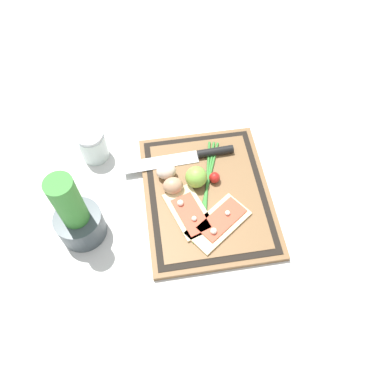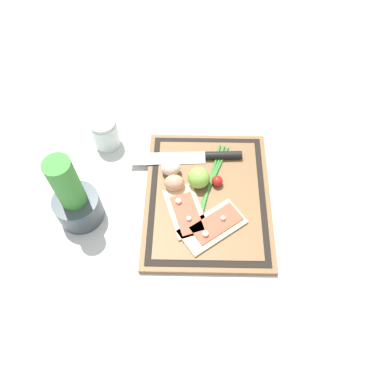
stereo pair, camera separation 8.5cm
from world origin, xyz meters
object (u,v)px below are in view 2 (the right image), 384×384
object	(u,v)px
pizza_slice_near	(213,226)
knife	(205,156)
egg_pink	(171,168)
sauce_jar	(106,134)
pizza_slice_far	(186,211)
cherry_tomato_red	(217,181)
herb_pot	(75,200)
lime	(199,178)
egg_brown	(174,183)

from	to	relation	value
pizza_slice_near	knife	distance (m)	0.21
egg_pink	sauce_jar	xyz separation A→B (m)	(0.11, 0.19, -0.00)
pizza_slice_near	sauce_jar	bearing A→B (deg)	47.57
pizza_slice_far	cherry_tomato_red	bearing A→B (deg)	-43.27
herb_pot	lime	bearing A→B (deg)	-73.36
egg_pink	pizza_slice_far	bearing A→B (deg)	-160.78
sauce_jar	egg_pink	bearing A→B (deg)	-120.83
knife	lime	distance (m)	0.09
pizza_slice_far	lime	world-z (taller)	lime
pizza_slice_near	herb_pot	size ratio (longest dim) A/B	0.80
sauce_jar	pizza_slice_far	bearing A→B (deg)	-135.34
egg_pink	knife	bearing A→B (deg)	-61.05
pizza_slice_near	lime	world-z (taller)	lime
pizza_slice_near	cherry_tomato_red	distance (m)	0.13
pizza_slice_near	egg_pink	world-z (taller)	egg_pink
herb_pot	pizza_slice_far	bearing A→B (deg)	-89.39
knife	sauce_jar	distance (m)	0.29
pizza_slice_far	knife	xyz separation A→B (m)	(0.17, -0.05, 0.00)
cherry_tomato_red	lime	bearing A→B (deg)	89.92
pizza_slice_near	herb_pot	bearing A→B (deg)	83.53
cherry_tomato_red	herb_pot	xyz separation A→B (m)	(-0.09, 0.34, 0.04)
pizza_slice_far	egg_brown	xyz separation A→B (m)	(0.07, 0.03, 0.02)
knife	sauce_jar	bearing A→B (deg)	77.35
egg_brown	sauce_jar	size ratio (longest dim) A/B	0.58
pizza_slice_near	egg_brown	distance (m)	0.15
lime	sauce_jar	size ratio (longest dim) A/B	0.63
pizza_slice_near	egg_pink	distance (m)	0.20
knife	egg_brown	bearing A→B (deg)	141.19
pizza_slice_near	lime	xyz separation A→B (m)	(0.13, 0.04, 0.02)
egg_brown	cherry_tomato_red	bearing A→B (deg)	-83.53
egg_brown	sauce_jar	bearing A→B (deg)	51.36
knife	cherry_tomato_red	distance (m)	0.09
pizza_slice_far	herb_pot	xyz separation A→B (m)	(-0.00, 0.26, 0.05)
pizza_slice_near	egg_pink	bearing A→B (deg)	34.57
knife	herb_pot	size ratio (longest dim) A/B	1.37
pizza_slice_near	egg_pink	size ratio (longest dim) A/B	3.42
knife	lime	world-z (taller)	lime
knife	egg_brown	world-z (taller)	egg_brown
pizza_slice_far	cherry_tomato_red	size ratio (longest dim) A/B	5.63
egg_pink	sauce_jar	size ratio (longest dim) A/B	0.58
pizza_slice_near	sauce_jar	size ratio (longest dim) A/B	1.97
pizza_slice_near	knife	bearing A→B (deg)	5.69
knife	cherry_tomato_red	size ratio (longest dim) A/B	10.52
herb_pot	sauce_jar	bearing A→B (deg)	-8.24
knife	herb_pot	bearing A→B (deg)	119.03
cherry_tomato_red	pizza_slice_far	bearing A→B (deg)	136.73
egg_pink	sauce_jar	distance (m)	0.22
pizza_slice_far	egg_brown	world-z (taller)	egg_brown
lime	cherry_tomato_red	bearing A→B (deg)	-90.08
egg_brown	egg_pink	world-z (taller)	same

